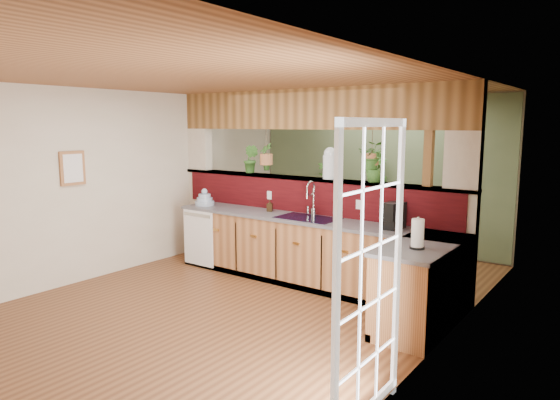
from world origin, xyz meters
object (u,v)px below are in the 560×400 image
Objects in this scene: shelving_console at (350,217)px; soap_dispenser at (270,206)px; dish_stack at (205,200)px; coffee_maker at (393,217)px; glass_jar at (330,163)px; paper_towel at (418,234)px; faucet at (312,197)px.

soap_dispenser is at bearing -80.12° from shelving_console.
coffee_maker is at bearing 1.33° from dish_stack.
soap_dispenser is 0.40× the size of glass_jar.
paper_towel is 3.86m from shelving_console.
dish_stack is 3.03m from coffee_maker.
glass_jar is at bearing -57.03° from shelving_console.
coffee_maker is (1.89, -0.08, 0.06)m from soap_dispenser.
dish_stack is (-1.80, -0.20, -0.18)m from faucet.
coffee_maker reaches higher than shelving_console.
dish_stack is 1.15m from soap_dispenser.
faucet is 0.52m from glass_jar.
paper_towel reaches higher than dish_stack.
coffee_maker is 0.98× the size of paper_towel.
glass_jar is (1.95, 0.42, 0.62)m from dish_stack.
soap_dispenser is at bearing 161.52° from paper_towel.
soap_dispenser is 2.23m from shelving_console.
paper_towel is at bearing -10.66° from dish_stack.
faucet is 1.53× the size of coffee_maker.
glass_jar is (-1.08, 0.35, 0.56)m from coffee_maker.
soap_dispenser is (-0.66, -0.06, -0.17)m from faucet.
paper_towel is (1.81, -0.88, -0.11)m from faucet.
coffee_maker is 0.19× the size of shelving_console.
coffee_maker is 1.27m from glass_jar.
faucet is 2.82× the size of soap_dispenser.
soap_dispenser is at bearing 7.39° from dish_stack.
coffee_maker is 0.95m from paper_towel.
shelving_console is at bearing 86.98° from soap_dispenser.
paper_towel is (3.61, -0.68, 0.07)m from dish_stack.
glass_jar reaches higher than dish_stack.
dish_stack is 0.69× the size of glass_jar.
soap_dispenser is at bearing -170.39° from coffee_maker.
dish_stack is 2.68m from shelving_console.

